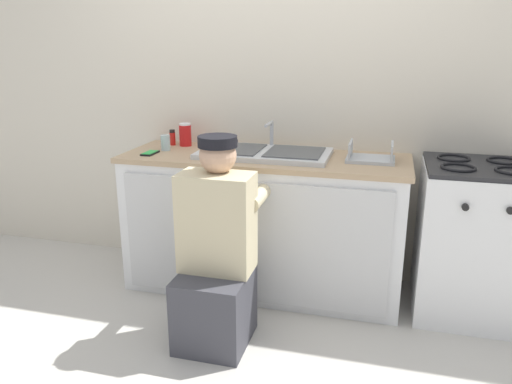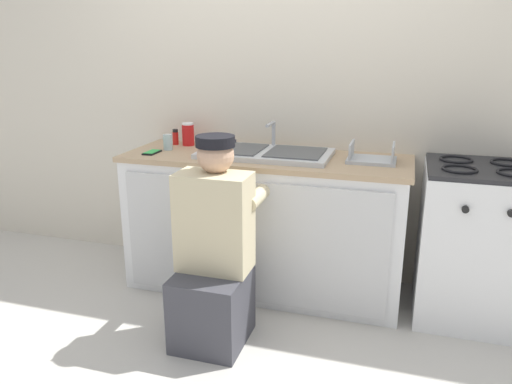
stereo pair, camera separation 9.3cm
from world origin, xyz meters
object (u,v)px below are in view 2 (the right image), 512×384
(cell_phone, at_px, (152,152))
(dish_rack_tray, at_px, (372,158))
(stove_range, at_px, (474,243))
(soda_cup_red, at_px, (188,134))
(sink_double_basin, at_px, (266,153))
(water_glass, at_px, (168,142))
(plumber_person, at_px, (214,259))
(spice_bottle_red, at_px, (175,137))

(cell_phone, bearing_deg, dish_rack_tray, 6.97)
(stove_range, bearing_deg, cell_phone, -175.96)
(soda_cup_red, relative_size, cell_phone, 1.09)
(sink_double_basin, height_order, water_glass, sink_double_basin)
(dish_rack_tray, bearing_deg, plumber_person, -136.66)
(soda_cup_red, xyz_separation_m, cell_phone, (-0.11, -0.30, -0.07))
(stove_range, distance_m, cell_phone, 2.00)
(plumber_person, xyz_separation_m, cell_phone, (-0.61, 0.52, 0.42))
(plumber_person, distance_m, spice_bottle_red, 1.12)
(spice_bottle_red, bearing_deg, water_glass, -80.43)
(spice_bottle_red, bearing_deg, sink_double_basin, -13.19)
(dish_rack_tray, xyz_separation_m, cell_phone, (-1.34, -0.16, -0.02))
(plumber_person, height_order, spice_bottle_red, plumber_person)
(dish_rack_tray, bearing_deg, spice_bottle_red, 174.13)
(stove_range, relative_size, plumber_person, 0.83)
(plumber_person, distance_m, soda_cup_red, 1.08)
(sink_double_basin, distance_m, plumber_person, 0.80)
(spice_bottle_red, relative_size, cell_phone, 0.75)
(stove_range, bearing_deg, dish_rack_tray, 177.47)
(water_glass, bearing_deg, dish_rack_tray, 1.61)
(dish_rack_tray, bearing_deg, cell_phone, -173.03)
(water_glass, bearing_deg, plumber_person, -49.10)
(plumber_person, bearing_deg, stove_range, 26.38)
(water_glass, bearing_deg, soda_cup_red, 69.19)
(cell_phone, bearing_deg, plumber_person, -40.49)
(spice_bottle_red, xyz_separation_m, water_glass, (0.03, -0.17, -0.00))
(plumber_person, height_order, cell_phone, plumber_person)
(sink_double_basin, xyz_separation_m, spice_bottle_red, (-0.69, 0.16, 0.03))
(soda_cup_red, relative_size, spice_bottle_red, 1.45)
(plumber_person, bearing_deg, soda_cup_red, 121.19)
(sink_double_basin, height_order, spice_bottle_red, sink_double_basin)
(sink_double_basin, relative_size, cell_phone, 5.71)
(stove_range, xyz_separation_m, dish_rack_tray, (-0.60, 0.03, 0.45))
(soda_cup_red, xyz_separation_m, water_glass, (-0.07, -0.17, -0.03))
(stove_range, xyz_separation_m, spice_bottle_red, (-1.93, 0.16, 0.48))
(sink_double_basin, height_order, dish_rack_tray, sink_double_basin)
(stove_range, bearing_deg, spice_bottle_red, 175.18)
(cell_phone, bearing_deg, spice_bottle_red, 86.15)
(sink_double_basin, distance_m, soda_cup_red, 0.61)
(water_glass, xyz_separation_m, cell_phone, (-0.05, -0.13, -0.04))
(spice_bottle_red, height_order, cell_phone, spice_bottle_red)
(sink_double_basin, bearing_deg, dish_rack_tray, 2.20)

